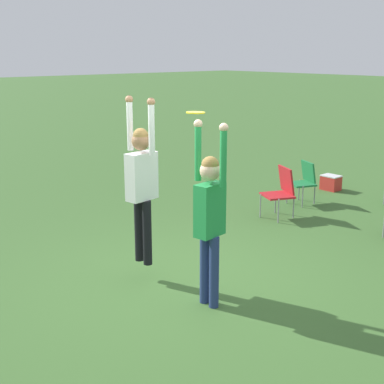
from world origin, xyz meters
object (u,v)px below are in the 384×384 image
object	(u,v)px
person_jumping	(142,177)
cooler_box	(331,183)
person_defending	(210,210)
frisbee	(196,113)
camping_chair_1	(281,189)
camping_chair_4	(304,179)

from	to	relation	value
person_jumping	cooler_box	size ratio (longest dim) A/B	5.57
person_jumping	person_defending	xyz separation A→B (m)	(1.15, 0.16, -0.23)
person_jumping	frisbee	xyz separation A→B (m)	(0.76, 0.28, 0.88)
frisbee	camping_chair_1	xyz separation A→B (m)	(-1.40, 3.41, -1.80)
person_defending	person_jumping	bearing A→B (deg)	-90.00
frisbee	camping_chair_1	world-z (taller)	frisbee
frisbee	camping_chair_4	xyz separation A→B (m)	(-1.71, 4.52, -1.84)
frisbee	cooler_box	xyz separation A→B (m)	(-1.96, 5.86, -2.18)
person_defending	frisbee	xyz separation A→B (m)	(-0.39, 0.12, 1.11)
person_defending	camping_chair_4	bearing A→B (deg)	-163.51
person_defending	cooler_box	xyz separation A→B (m)	(-2.35, 5.98, -1.06)
person_jumping	camping_chair_1	distance (m)	3.85
person_jumping	frisbee	world-z (taller)	person_jumping
camping_chair_1	camping_chair_4	world-z (taller)	camping_chair_1
person_jumping	camping_chair_1	size ratio (longest dim) A/B	2.37
person_defending	frisbee	world-z (taller)	frisbee
person_defending	camping_chair_1	world-z (taller)	person_defending
person_jumping	frisbee	distance (m)	1.20
camping_chair_1	cooler_box	distance (m)	2.54
person_jumping	cooler_box	xyz separation A→B (m)	(-1.20, 6.14, -1.29)
camping_chair_4	cooler_box	distance (m)	1.40
camping_chair_1	person_defending	bearing A→B (deg)	141.73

